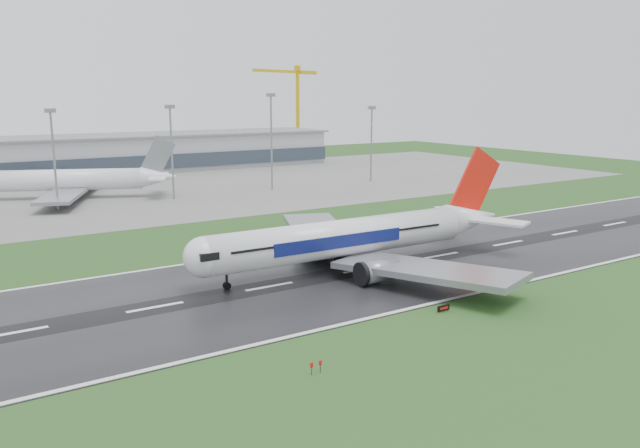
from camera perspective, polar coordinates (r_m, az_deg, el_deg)
ground at (r=108.93m, az=-4.61°, el=-5.70°), size 520.00×520.00×0.00m
runway at (r=108.91m, az=-4.61°, el=-5.68°), size 400.00×45.00×0.10m
apron at (r=224.68m, az=-19.86°, el=2.60°), size 400.00×130.00×0.08m
terminal at (r=282.30m, az=-22.75°, el=5.61°), size 240.00×36.00×15.00m
main_airliner at (r=118.94m, az=3.86°, el=0.97°), size 71.60×68.33×20.73m
parked_airliner at (r=215.62m, az=-21.72°, el=4.69°), size 83.34×80.97×19.02m
tower_crane at (r=339.68m, az=-2.03°, el=10.08°), size 46.68×17.88×47.45m
runway_sign at (r=98.22m, az=11.11°, el=-7.51°), size 2.30×0.76×1.04m
floodmast_2 at (r=195.67m, az=-22.91°, el=5.22°), size 0.64×0.64×27.55m
floodmast_3 at (r=204.42m, az=-13.25°, el=6.15°), size 0.64×0.64×28.31m
floodmast_4 at (r=218.66m, az=-4.41°, el=7.23°), size 0.64×0.64×31.91m
floodmast_5 at (r=242.19m, az=4.66°, el=7.08°), size 0.64×0.64×27.25m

